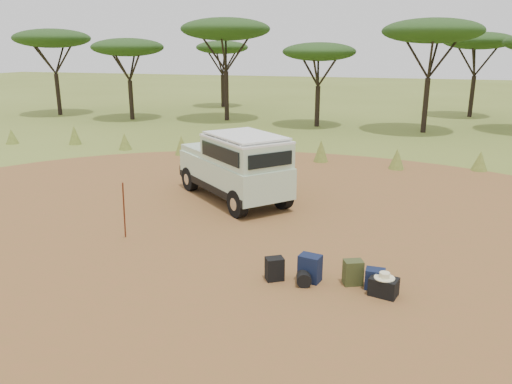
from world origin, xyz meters
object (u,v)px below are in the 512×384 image
(backpack_navy, at_px, (310,268))
(backpack_olive, at_px, (353,273))
(walking_staff, at_px, (124,211))
(duffel_navy, at_px, (375,279))
(safari_vehicle, at_px, (236,168))
(backpack_black, at_px, (275,269))
(hard_case, at_px, (384,287))

(backpack_navy, relative_size, backpack_olive, 1.10)
(walking_staff, bearing_deg, backpack_olive, -44.45)
(backpack_navy, height_order, duffel_navy, backpack_navy)
(walking_staff, bearing_deg, backpack_navy, -47.10)
(backpack_olive, bearing_deg, backpack_navy, 163.67)
(backpack_olive, height_order, duffel_navy, backpack_olive)
(backpack_navy, distance_m, duffel_navy, 1.26)
(safari_vehicle, xyz_separation_m, walking_staff, (-1.40, -3.92, -0.27))
(walking_staff, height_order, backpack_navy, walking_staff)
(backpack_black, xyz_separation_m, backpack_navy, (0.68, 0.16, 0.04))
(safari_vehicle, xyz_separation_m, backpack_navy, (3.28, -4.74, -0.74))
(walking_staff, bearing_deg, duffel_navy, -44.57)
(walking_staff, xyz_separation_m, hard_case, (6.13, -0.99, -0.57))
(walking_staff, relative_size, hard_case, 3.07)
(safari_vehicle, relative_size, backpack_black, 9.14)
(backpack_navy, xyz_separation_m, hard_case, (1.44, -0.17, -0.10))
(walking_staff, xyz_separation_m, duffel_navy, (5.95, -0.77, -0.55))
(backpack_navy, relative_size, hard_case, 1.10)
(walking_staff, distance_m, backpack_black, 4.15)
(safari_vehicle, bearing_deg, duffel_navy, -4.99)
(walking_staff, distance_m, backpack_olive, 5.58)
(hard_case, bearing_deg, walking_staff, -175.68)
(backpack_black, distance_m, duffel_navy, 1.96)
(safari_vehicle, relative_size, hard_case, 8.64)
(walking_staff, distance_m, duffel_navy, 6.02)
(backpack_black, distance_m, backpack_olive, 1.54)
(safari_vehicle, xyz_separation_m, duffel_navy, (4.54, -4.69, -0.81))
(safari_vehicle, bearing_deg, backpack_olive, -7.42)
(duffel_navy, bearing_deg, hard_case, -50.83)
(backpack_olive, xyz_separation_m, duffel_navy, (0.43, -0.07, -0.05))
(safari_vehicle, distance_m, backpack_black, 5.60)
(backpack_olive, bearing_deg, walking_staff, 148.49)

